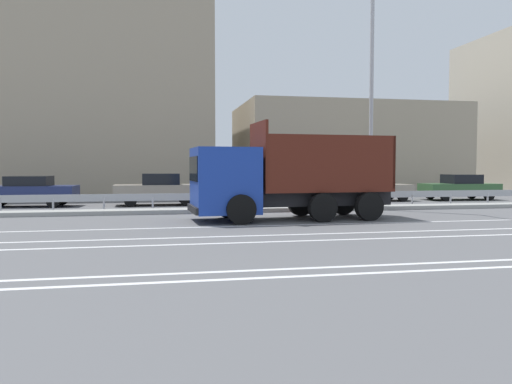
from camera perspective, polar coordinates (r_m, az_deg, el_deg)
The scene contains 18 objects.
ground_plane at distance 19.66m, azimuth -2.60°, elevation -2.87°, with size 320.00×320.00×0.00m, color #565659.
lane_strip_0 at distance 17.17m, azimuth 5.84°, elevation -3.73°, with size 61.26×0.16×0.01m, color silver.
lane_strip_1 at distance 15.02m, azimuth 8.40°, elevation -4.72°, with size 61.26×0.16×0.01m, color silver.
lane_strip_2 at distance 13.88m, azimuth 10.11°, elevation -5.37°, with size 61.26×0.16×0.01m, color silver.
lane_strip_3 at distance 10.78m, azimuth 16.86°, elevation -7.88°, with size 61.26×0.16×0.01m, color silver.
lane_strip_4 at distance 10.21m, azimuth 18.63°, elevation -8.52°, with size 61.26×0.16×0.01m, color silver.
median_island at distance 21.68m, azimuth -3.41°, elevation -2.08°, with size 33.69×1.10×0.18m, color gray.
median_guardrail at distance 22.80m, azimuth -3.82°, elevation -0.62°, with size 61.26×0.09×0.78m.
dump_truck at distance 18.48m, azimuth 1.17°, elevation 0.97°, with size 7.66×2.99×3.62m.
median_road_sign at distance 21.53m, azimuth -5.16°, elevation 0.81°, with size 0.69×0.16×2.29m.
street_lamp_1 at distance 23.69m, azimuth 13.26°, elevation 12.45°, with size 0.70×2.60×10.77m.
parked_car_3 at distance 26.94m, azimuth -24.70°, elevation 0.08°, with size 4.83×2.08×1.51m.
parked_car_4 at distance 25.97m, azimuth -11.07°, elevation 0.28°, with size 4.42×1.99×1.62m.
parked_car_5 at distance 26.89m, azimuth 2.11°, elevation 0.20°, with size 4.13×2.10×1.39m.
parked_car_6 at distance 29.28m, azimuth 13.56°, elevation 0.40°, with size 3.97×1.81×1.41m.
parked_car_7 at distance 31.79m, azimuth 22.26°, elevation 0.52°, with size 4.45×2.00×1.50m.
background_building_0 at distance 39.03m, azimuth -22.41°, elevation 9.18°, with size 22.18×12.48×12.71m, color tan.
background_building_1 at distance 39.36m, azimuth 10.02°, elevation 4.81°, with size 16.03×9.99×6.55m, color tan.
Camera 1 is at (-2.93, -19.34, 2.02)m, focal length 35.00 mm.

